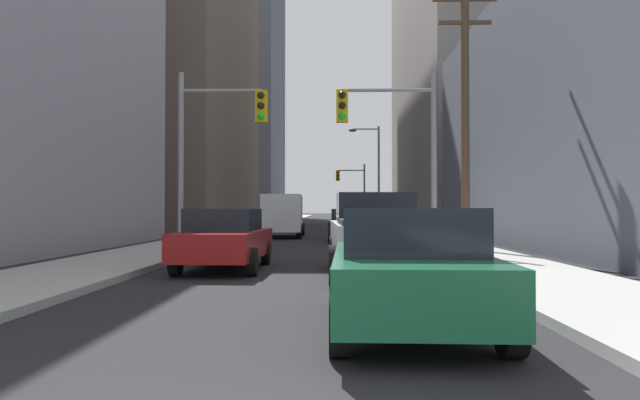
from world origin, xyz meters
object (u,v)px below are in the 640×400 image
pickup_truck_silver (377,234)px  sedan_red (225,239)px  sedan_green (407,268)px  traffic_signal_near_left (218,133)px  traffic_signal_near_right (392,132)px  sedan_black (349,225)px  traffic_signal_far_right (352,184)px  cargo_van_white (283,213)px

pickup_truck_silver → sedan_red: bearing=165.7°
sedan_green → traffic_signal_near_left: bearing=112.4°
sedan_green → sedan_red: bearing=117.5°
sedan_green → traffic_signal_near_right: traffic_signal_near_right is taller
sedan_black → traffic_signal_near_left: 9.92m
sedan_black → traffic_signal_far_right: traffic_signal_far_right is taller
pickup_truck_silver → traffic_signal_near_left: (-4.78, 5.38, 3.07)m
sedan_red → sedan_black: size_ratio=1.00×
cargo_van_white → sedan_red: bearing=-90.2°
pickup_truck_silver → traffic_signal_near_left: traffic_signal_near_left is taller
sedan_green → traffic_signal_near_left: traffic_signal_near_left is taller
pickup_truck_silver → traffic_signal_near_left: size_ratio=0.91×
cargo_van_white → traffic_signal_far_right: size_ratio=0.88×
cargo_van_white → sedan_red: (-0.06, -16.31, -0.52)m
pickup_truck_silver → traffic_signal_far_right: 43.79m
sedan_green → pickup_truck_silver: bearing=89.0°
sedan_red → sedan_green: bearing=-62.5°
traffic_signal_near_right → pickup_truck_silver: bearing=-99.8°
pickup_truck_silver → sedan_black: bearing=90.9°
sedan_green → sedan_black: 19.53m
pickup_truck_silver → sedan_green: pickup_truck_silver is taller
traffic_signal_near_right → cargo_van_white: bearing=111.0°
traffic_signal_near_left → traffic_signal_near_right: size_ratio=1.00×
sedan_black → traffic_signal_near_right: (1.14, -8.19, 3.25)m
pickup_truck_silver → traffic_signal_near_right: 6.27m
pickup_truck_silver → traffic_signal_near_left: 7.82m
sedan_red → pickup_truck_silver: bearing=-14.3°
sedan_red → traffic_signal_near_right: 7.18m
sedan_black → traffic_signal_near_left: bearing=-119.2°
cargo_van_white → sedan_black: bearing=-47.1°
sedan_green → traffic_signal_far_right: traffic_signal_far_right is taller
pickup_truck_silver → sedan_red: size_ratio=1.28×
cargo_van_white → traffic_signal_far_right: (4.71, 26.42, 2.71)m
cargo_van_white → sedan_red: cargo_van_white is taller
sedan_green → traffic_signal_near_left: size_ratio=0.71×
cargo_van_white → sedan_green: (3.53, -23.22, -0.52)m
pickup_truck_silver → cargo_van_white: (-3.63, 17.25, 0.35)m
traffic_signal_near_left → traffic_signal_near_right: 5.70m
cargo_van_white → traffic_signal_near_right: traffic_signal_near_right is taller
traffic_signal_near_right → sedan_black: bearing=97.9°
traffic_signal_near_left → traffic_signal_near_right: (5.70, 0.00, 0.02)m
sedan_red → traffic_signal_far_right: size_ratio=0.71×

